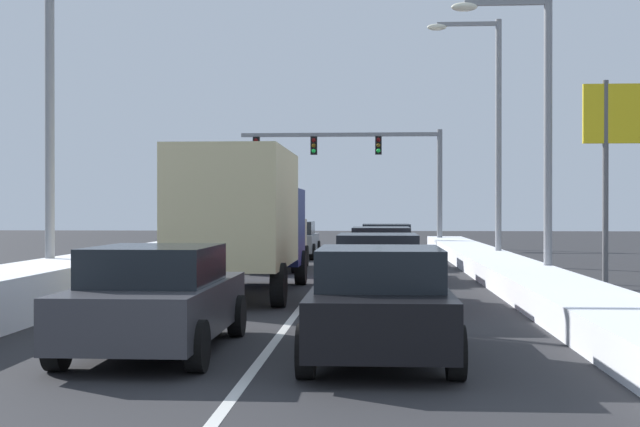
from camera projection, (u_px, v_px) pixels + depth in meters
name	position (u px, v px, depth m)	size (l,w,h in m)	color
ground_plane	(313.00, 292.00, 21.51)	(120.00, 120.00, 0.00)	#28282B
lane_stripe_between_right_lane_and_center_lane	(323.00, 278.00, 25.62)	(0.14, 45.24, 0.01)	silver
snow_bank_right_shoulder	(506.00, 270.00, 25.28)	(1.83, 45.24, 0.54)	white
snow_bank_left_shoulder	(144.00, 263.00, 25.95)	(1.82, 45.24, 0.89)	white
sedan_black_right_lane_nearest	(380.00, 302.00, 11.92)	(2.00, 4.50, 1.51)	black
sedan_red_right_lane_second	(378.00, 269.00, 18.39)	(2.00, 4.50, 1.51)	maroon
sedan_maroon_right_lane_third	(381.00, 253.00, 25.30)	(2.00, 4.50, 1.51)	maroon
sedan_silver_right_lane_fourth	(386.00, 245.00, 30.85)	(2.00, 4.50, 1.51)	#B7BABF
sedan_charcoal_center_lane_nearest	(157.00, 298.00, 12.43)	(2.00, 4.50, 1.51)	#38383D
box_truck_center_lane_second	(242.00, 215.00, 20.59)	(2.53, 7.20, 3.36)	navy
suv_tan_center_lane_third	(272.00, 239.00, 29.42)	(2.16, 4.90, 1.67)	#937F60
sedan_gray_center_lane_fourth	(294.00, 240.00, 36.36)	(2.00, 4.50, 1.51)	slate
traffic_light_gantry	(369.00, 158.00, 46.03)	(10.60, 0.47, 6.20)	slate
street_lamp_right_near	(628.00, 14.00, 14.96)	(2.66, 0.36, 9.08)	gray
street_lamp_right_mid	(533.00, 111.00, 23.18)	(2.66, 0.36, 7.66)	gray
street_lamp_right_far	(489.00, 120.00, 31.39)	(2.66, 0.36, 8.83)	gray
street_lamp_left_mid	(65.00, 92.00, 20.32)	(2.66, 0.36, 7.92)	gray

